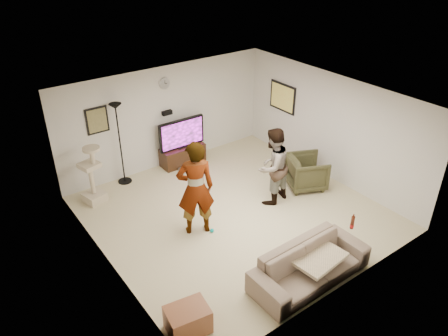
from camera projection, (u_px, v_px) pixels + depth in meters
floor at (235, 213)px, 9.14m from camera, size 5.50×5.50×0.02m
ceiling at (236, 100)px, 7.90m from camera, size 5.50×5.50×0.02m
wall_back at (166, 117)px, 10.45m from camera, size 5.50×0.04×2.50m
wall_front at (345, 230)px, 6.59m from camera, size 5.50×0.04×2.50m
wall_left at (103, 208)px, 7.11m from camera, size 0.04×5.50×2.50m
wall_right at (330, 127)px, 9.94m from camera, size 0.04×5.50×2.50m
wall_clock at (164, 83)px, 10.01m from camera, size 0.26×0.04×0.26m
wall_speaker at (167, 113)px, 10.35m from camera, size 0.25×0.10×0.10m
picture_back at (97, 120)px, 9.39m from camera, size 0.42×0.03×0.52m
picture_right at (282, 97)px, 10.93m from camera, size 0.03×0.78×0.62m
tv_stand at (183, 155)px, 10.92m from camera, size 1.13×0.45×0.47m
console_box at (188, 169)px, 10.68m from camera, size 0.40×0.30×0.07m
tv at (182, 133)px, 10.62m from camera, size 1.23×0.08×0.73m
tv_screen at (183, 134)px, 10.59m from camera, size 1.13×0.01×0.64m
floor_lamp at (120, 144)px, 9.77m from camera, size 0.32×0.32×1.95m
cat_tree at (91, 175)px, 9.21m from camera, size 0.51×0.51×1.32m
person_left at (196, 188)px, 8.14m from camera, size 0.84×0.71×1.96m
person_right at (272, 167)px, 9.12m from camera, size 0.94×0.80×1.72m
sofa at (310, 265)px, 7.28m from camera, size 2.17×0.87×0.63m
throw_blanket at (317, 256)px, 7.30m from camera, size 0.97×0.79×0.06m
beer_bottle at (352, 223)px, 7.58m from camera, size 0.06×0.06×0.25m
armchair at (306, 172)px, 9.87m from camera, size 1.10×1.09×0.76m
side_table at (188, 319)px, 6.41m from camera, size 0.69×0.56×0.42m
toy_ball at (212, 230)px, 8.55m from camera, size 0.08×0.08×0.08m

